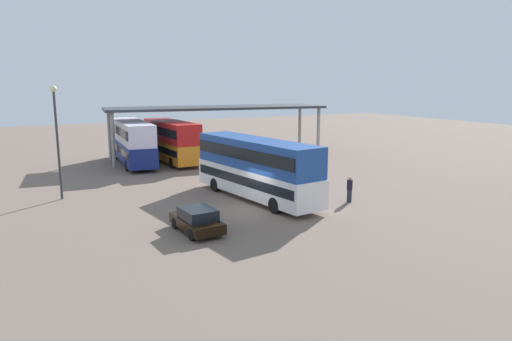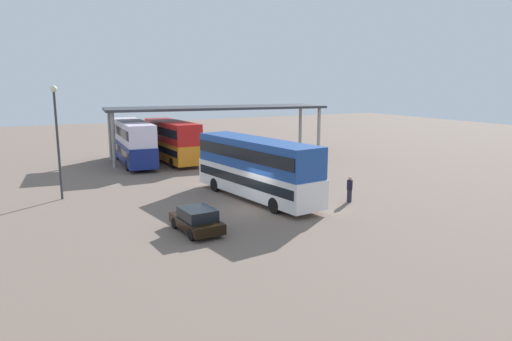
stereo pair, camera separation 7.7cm
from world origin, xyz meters
name	(u,v)px [view 1 (the left image)]	position (x,y,z in m)	size (l,w,h in m)	color
ground_plane	(254,210)	(0.00, 0.00, 0.00)	(140.00, 140.00, 0.00)	#726054
double_decker_main	(256,166)	(1.38, 2.37, 2.28)	(4.09, 11.81, 4.15)	white
parked_hatchback	(197,220)	(-4.77, -2.60, 0.67)	(1.96, 3.81, 1.35)	black
double_decker_near_canopy	(133,141)	(-2.88, 20.33, 2.31)	(3.21, 11.41, 4.20)	navy
double_decker_mid_row	(172,140)	(0.82, 19.58, 2.27)	(2.97, 10.24, 4.13)	orange
depot_canopy	(217,110)	(6.12, 20.30, 5.09)	(23.41, 8.41, 5.42)	#33353A
lamppost_tall	(57,129)	(-10.52, 8.50, 4.87)	(0.44, 0.44, 7.73)	#33353A
pedestrian_waiting	(350,189)	(6.57, -1.27, 0.88)	(0.38, 0.38, 1.75)	#262633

